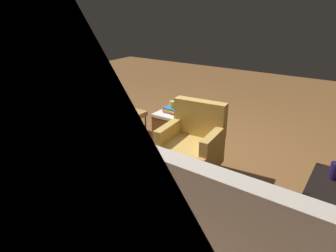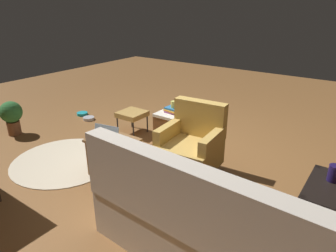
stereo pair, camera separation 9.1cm
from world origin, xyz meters
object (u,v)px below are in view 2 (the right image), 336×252
laptop_desk (113,144)px  potted_plant (11,115)px  pet_bowl_steel (89,118)px  pet_bowl_teal (82,114)px  yellow_mug (174,104)px  wicker_hamper (174,128)px  armchair (191,145)px  ottoman (132,115)px  small_vase (334,173)px  couch (206,225)px  laptop (110,137)px  book_stack_hamper (174,110)px

laptop_desk → potted_plant: 2.21m
pet_bowl_steel → potted_plant: bearing=68.3°
pet_bowl_teal → yellow_mug: bearing=-179.7°
wicker_hamper → yellow_mug: (0.01, -0.00, 0.36)m
armchair → ottoman: (1.42, -0.51, -0.05)m
small_vase → wicker_hamper: bearing=-19.8°
couch → laptop: 1.61m
ottoman → pet_bowl_teal: 1.37m
couch → pet_bowl_teal: bearing=-25.2°
laptop → ottoman: (0.71, -1.16, -0.22)m
laptop_desk → wicker_hamper: 1.20m
potted_plant → ottoman: bearing=-142.2°
yellow_mug → pet_bowl_steel: 1.89m
laptop_desk → pet_bowl_steel: (1.75, -1.09, -0.40)m
ottoman → potted_plant: (1.50, 1.16, 0.02)m
couch → book_stack_hamper: size_ratio=6.99×
small_vase → laptop: 2.31m
potted_plant → pet_bowl_steel: bearing=-111.7°
armchair → yellow_mug: armchair is taller
wicker_hamper → pet_bowl_teal: size_ratio=2.40×
laptop_desk → book_stack_hamper: book_stack_hamper is taller
pet_bowl_teal → pet_bowl_steel: bearing=161.8°
small_vase → laptop_desk: size_ratio=0.26×
couch → book_stack_hamper: (1.49, -1.70, 0.19)m
book_stack_hamper → yellow_mug: bearing=9.5°
armchair → laptop: 0.98m
couch → pet_bowl_steel: size_ratio=9.69×
armchair → pet_bowl_steel: 2.54m
armchair → book_stack_hamper: (0.66, -0.59, 0.15)m
pet_bowl_steel → pet_bowl_teal: bearing=-18.2°
yellow_mug → ottoman: bearing=6.0°
wicker_hamper → book_stack_hamper: (0.00, -0.01, 0.28)m
laptop_desk → pet_bowl_teal: 2.40m
yellow_mug → pet_bowl_teal: 2.17m
pet_bowl_steel → potted_plant: size_ratio=0.36×
small_vase → potted_plant: small_vase is taller
small_vase → laptop_desk: (2.27, 0.39, -0.20)m
ottoman → pet_bowl_teal: bearing=-2.9°
ottoman → pet_bowl_steel: bearing=1.6°
small_vase → pet_bowl_steel: small_vase is taller
small_vase → pet_bowl_steel: size_ratio=0.73×
small_vase → book_stack_hamper: small_vase is taller
book_stack_hamper → pet_bowl_steel: 1.87m
book_stack_hamper → yellow_mug: yellow_mug is taller
potted_plant → yellow_mug: bearing=-151.1°
laptop_desk → yellow_mug: yellow_mug is taller
laptop_desk → yellow_mug: 1.21m
couch → book_stack_hamper: couch is taller
book_stack_hamper → ottoman: (0.76, 0.08, -0.21)m
armchair → potted_plant: bearing=12.7°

